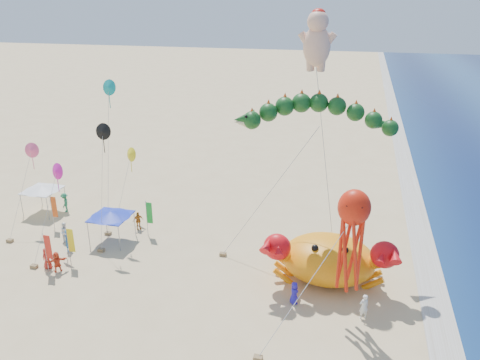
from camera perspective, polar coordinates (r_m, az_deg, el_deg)
name	(u,v)px	position (r m, az deg, el deg)	size (l,w,h in m)	color
ground	(260,275)	(34.86, 2.41, -11.48)	(320.00, 320.00, 0.00)	#D1B784
foam_strip	(434,299)	(34.89, 22.62, -13.28)	(320.00, 320.00, 0.00)	silver
crab_inflatable	(328,258)	(34.03, 10.69, -9.32)	(9.02, 6.15, 3.95)	orange
dragon_kite	(317,119)	(32.70, 9.40, 7.35)	(12.48, 5.37, 12.39)	#114015
cherub_kite	(317,39)	(34.18, 9.40, 16.55)	(3.67, 2.91, 18.24)	#F6B796
octopus_kite	(352,232)	(28.07, 13.45, -6.23)	(5.65, 5.79, 8.83)	red
canopy_blue	(111,214)	(39.61, -15.50, -4.03)	(3.26, 3.26, 2.71)	gray
canopy_white	(42,188)	(47.07, -23.00, -0.91)	(3.28, 3.28, 2.71)	gray
feather_flags	(82,226)	(39.21, -18.76, -5.39)	(9.02, 7.20, 3.20)	gray
beachgoers	(104,240)	(39.19, -16.23, -7.00)	(28.37, 10.71, 1.85)	white
small_kites	(86,150)	(40.40, -18.26, 3.48)	(9.17, 10.34, 12.79)	#DC18A6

